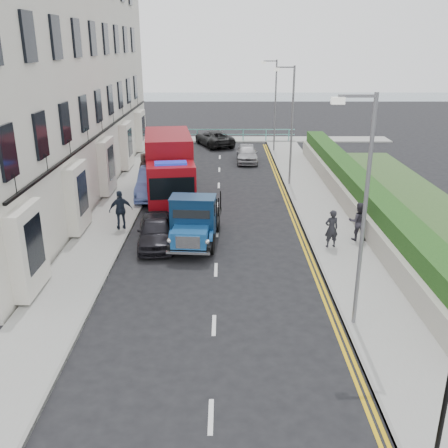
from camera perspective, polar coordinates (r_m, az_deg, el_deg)
ground at (r=17.44m, az=-1.03°, el=-8.06°), size 120.00×120.00×0.00m
pavement_west at (r=26.29m, az=-12.11°, el=1.51°), size 2.40×38.00×0.12m
pavement_east at (r=26.19m, az=10.97°, el=1.52°), size 2.60×38.00×0.12m
promenade at (r=45.13m, az=-0.42°, el=9.64°), size 30.00×2.50×0.12m
sea_plane at (r=75.83m, az=-0.27°, el=13.83°), size 120.00×120.00×0.00m
terrace_west at (r=30.04m, az=-19.91°, el=16.92°), size 6.31×30.20×14.25m
garden_east at (r=26.38m, az=15.18°, el=3.23°), size 1.45×28.00×1.75m
seafront_railing at (r=44.25m, az=-0.43°, el=10.11°), size 13.00×0.08×1.11m
lamp_near at (r=14.56m, az=15.42°, el=2.45°), size 1.23×0.18×7.00m
lamp_mid at (r=29.94m, az=7.57°, el=11.78°), size 1.23×0.18×7.00m
lamp_far at (r=39.80m, az=5.72°, el=13.87°), size 1.23×0.18×7.00m
bedford_lorry at (r=21.08m, az=-3.46°, el=0.05°), size 2.18×4.81×2.21m
red_lorry at (r=26.91m, az=-6.29°, el=6.42°), size 3.27×7.17×3.62m
parked_car_front at (r=21.52m, az=-7.78°, el=-0.75°), size 1.91×3.92×1.29m
parked_car_mid at (r=28.49m, az=-7.93°, el=4.74°), size 1.72×4.81×1.58m
parked_car_rear at (r=28.87m, az=-5.82°, el=4.96°), size 2.25×5.24×1.50m
seafront_car_left at (r=42.49m, az=-1.13°, el=9.79°), size 3.78×5.16×1.30m
seafront_car_right at (r=36.60m, az=2.65°, el=8.08°), size 1.57×3.78×1.28m
pedestrian_east_near at (r=21.20m, az=12.18°, el=-0.52°), size 0.66×0.51×1.62m
pedestrian_east_far at (r=22.25m, az=15.07°, el=0.30°), size 0.86×0.69×1.68m
pedestrian_west_near at (r=23.23m, az=-11.71°, el=1.58°), size 1.15×0.77×1.81m
pedestrian_west_far at (r=30.32m, az=-9.01°, el=6.21°), size 1.12×1.10×1.95m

